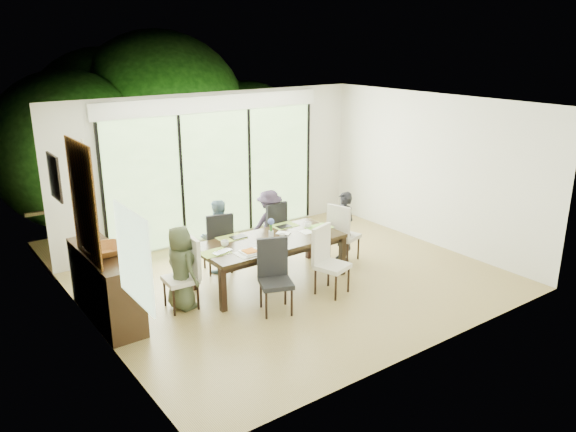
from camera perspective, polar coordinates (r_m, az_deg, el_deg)
floor at (r=8.75m, az=0.97°, el=-6.69°), size 6.00×5.00×0.01m
ceiling at (r=8.02m, az=1.07°, el=11.24°), size 6.00×5.00×0.01m
wall_back at (r=10.34m, az=-7.39°, el=4.94°), size 6.00×0.02×2.70m
wall_front at (r=6.55m, az=14.32°, el=-3.04°), size 6.00×0.02×2.70m
wall_left at (r=6.99m, az=-19.16°, el=-2.18°), size 0.02×5.00×2.70m
wall_right at (r=10.32m, az=14.55°, el=4.50°), size 0.02×5.00×2.70m
glass_doors at (r=10.34m, az=-7.25°, el=4.10°), size 4.20×0.02×2.30m
blinds_header at (r=10.10m, az=-7.52°, el=11.27°), size 4.40×0.06×0.28m
mullion_a at (r=9.54m, az=-18.33°, el=2.17°), size 0.05×0.04×2.30m
mullion_b at (r=10.02m, az=-10.73°, el=3.49°), size 0.05×0.04×2.30m
mullion_c at (r=10.67m, az=-3.93°, el=4.63°), size 0.05×0.04×2.30m
mullion_d at (r=11.45m, az=2.04°, el=5.57°), size 0.05×0.04×2.30m
side_window at (r=5.87m, az=-15.40°, el=-4.03°), size 0.02×0.90×1.00m
deck at (r=11.48m, az=-9.26°, el=-1.11°), size 6.00×1.80×0.10m
rail_top at (r=12.00m, az=-11.14°, el=2.61°), size 6.00×0.08×0.06m
foliage_left at (r=12.14m, az=-21.18°, el=6.24°), size 3.20×3.20×3.20m
foliage_mid at (r=13.35m, az=-12.86°, el=9.50°), size 4.00×4.00×4.00m
foliage_right at (r=13.55m, az=-4.29°, el=7.69°), size 2.80×2.80×2.80m
foliage_far at (r=13.68m, az=-17.87°, el=8.52°), size 3.60×3.60×3.60m
table_top at (r=8.50m, az=-1.81°, el=-2.56°), size 2.22×1.02×0.06m
table_apron at (r=8.53m, az=-1.81°, el=-3.09°), size 2.03×0.83×0.09m
table_leg_fl at (r=7.77m, az=-6.64°, el=-7.46°), size 0.08×0.08×0.64m
table_leg_fr at (r=8.93m, az=5.53°, el=-4.00°), size 0.08×0.08×0.64m
table_leg_bl at (r=8.47m, az=-9.52°, el=-5.40°), size 0.08×0.08×0.64m
table_leg_br at (r=9.54m, az=2.13°, el=-2.47°), size 0.08×0.08×0.64m
chair_left_end at (r=7.88m, az=-10.91°, el=-5.81°), size 0.45×0.45×1.02m
chair_right_end at (r=9.42m, az=5.77°, el=-1.59°), size 0.53×0.53×1.02m
chair_far_left at (r=9.02m, az=-7.22°, el=-2.54°), size 0.51×0.51×1.02m
chair_far_right at (r=9.50m, az=-1.94°, el=-1.34°), size 0.46×0.46×1.02m
chair_near_left at (r=7.63m, az=-1.23°, el=-6.27°), size 0.55×0.55×1.02m
chair_near_right at (r=8.19m, az=4.54°, el=-4.58°), size 0.53×0.53×1.02m
person_left_end at (r=7.85m, az=-10.82°, el=-5.19°), size 0.43×0.61×1.19m
person_right_end at (r=9.38m, az=5.69°, el=-1.11°), size 0.40×0.59×1.19m
person_far_left at (r=8.97m, az=-7.17°, el=-2.05°), size 0.56×0.35×1.19m
person_far_right at (r=9.46m, az=-1.88°, el=-0.87°), size 0.59×0.40×1.19m
placemat_left at (r=8.03m, az=-7.44°, el=-3.72°), size 0.41×0.30×0.01m
placemat_right at (r=9.02m, az=3.18°, el=-1.15°), size 0.41×0.30×0.01m
placemat_far_l at (r=8.58m, az=-5.81°, el=-2.22°), size 0.41×0.30×0.01m
placemat_far_r at (r=9.09m, az=-0.36°, el=-0.97°), size 0.41×0.30×0.01m
placemat_paper at (r=7.97m, az=-3.88°, el=-3.76°), size 0.41×0.30×0.01m
tablet_far_l at (r=8.59m, az=-5.06°, el=-2.13°), size 0.24×0.17×0.01m
tablet_far_r at (r=9.03m, az=-0.44°, el=-1.07°), size 0.22×0.16×0.01m
papers at (r=8.84m, az=2.13°, el=-1.55°), size 0.28×0.20×0.00m
platter_base at (r=7.97m, az=-3.88°, el=-3.67°), size 0.24×0.24×0.02m
platter_snacks at (r=7.96m, az=-3.88°, el=-3.56°), size 0.18×0.18×0.01m
vase at (r=8.54m, az=-1.73°, el=-1.88°), size 0.07×0.07×0.11m
hyacinth_stems at (r=8.50m, az=-1.74°, el=-1.17°), size 0.04×0.04×0.15m
hyacinth_blooms at (r=8.47m, az=-1.74°, el=-0.58°), size 0.10×0.10×0.10m
laptop at (r=7.99m, az=-6.47°, el=-3.72°), size 0.35×0.27×0.02m
cup_a at (r=8.25m, az=-6.43°, el=-2.77°), size 0.16×0.16×0.09m
cup_b at (r=8.48m, az=-0.60°, el=-2.10°), size 0.12×0.12×0.09m
cup_c at (r=8.99m, az=2.04°, el=-0.91°), size 0.12×0.12×0.09m
book at (r=8.66m, az=-0.63°, el=-1.91°), size 0.24×0.26×0.02m
sideboard at (r=7.87m, az=-18.01°, el=-6.72°), size 0.47×1.67×0.94m
bowl at (r=7.59m, az=-18.15°, el=-3.34°), size 0.50×0.50×0.12m
candlestick_base at (r=8.01m, az=-19.14°, el=-2.64°), size 0.10×0.10×0.04m
candlestick_shaft at (r=7.81m, az=-19.63°, el=1.89°), size 0.03×0.03×1.30m
candlestick_pan at (r=7.67m, az=-20.12°, el=6.54°), size 0.10×0.10×0.03m
candle at (r=7.66m, az=-20.17°, el=6.99°), size 0.04×0.04×0.10m
tapestry at (r=7.26m, az=-20.09°, el=1.37°), size 0.02×1.00×1.50m
art_frame at (r=8.48m, az=-22.64°, el=3.66°), size 0.03×0.55×0.65m
art_canvas at (r=8.48m, az=-22.51°, el=3.69°), size 0.01×0.45×0.55m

